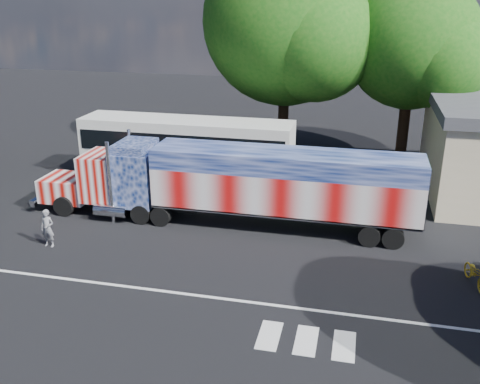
% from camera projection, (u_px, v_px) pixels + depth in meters
% --- Properties ---
extents(ground, '(100.00, 100.00, 0.00)m').
position_uv_depth(ground, '(224.00, 259.00, 22.35)').
color(ground, black).
extents(lane_markings, '(30.00, 2.67, 0.01)m').
position_uv_depth(lane_markings, '(244.00, 314.00, 18.55)').
color(lane_markings, silver).
rests_on(lane_markings, ground).
extents(semi_truck, '(18.86, 2.98, 4.02)m').
position_uv_depth(semi_truck, '(236.00, 183.00, 25.06)').
color(semi_truck, black).
rests_on(semi_truck, ground).
extents(coach_bus, '(12.42, 2.89, 3.61)m').
position_uv_depth(coach_bus, '(187.00, 149.00, 31.21)').
color(coach_bus, silver).
rests_on(coach_bus, ground).
extents(woman, '(0.64, 0.43, 1.70)m').
position_uv_depth(woman, '(47.00, 228.00, 23.21)').
color(woman, slate).
rests_on(woman, ground).
extents(bicycle, '(1.07, 1.93, 0.96)m').
position_uv_depth(bicycle, '(476.00, 274.00, 20.21)').
color(bicycle, gold).
rests_on(bicycle, ground).
extents(tree_n_mid, '(11.23, 10.69, 14.04)m').
position_uv_depth(tree_n_mid, '(289.00, 22.00, 34.10)').
color(tree_n_mid, black).
rests_on(tree_n_mid, ground).
extents(tree_ne_a, '(8.50, 8.09, 11.65)m').
position_uv_depth(tree_ne_a, '(415.00, 43.00, 32.35)').
color(tree_ne_a, black).
rests_on(tree_ne_a, ground).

